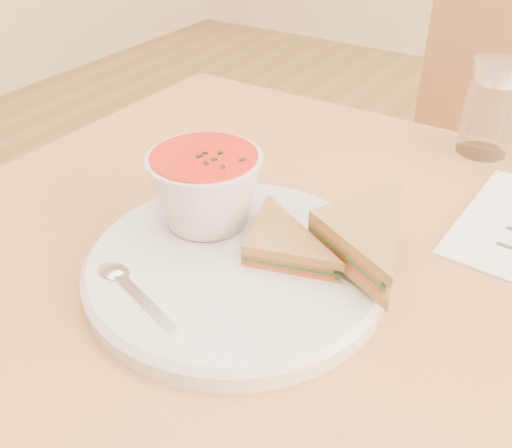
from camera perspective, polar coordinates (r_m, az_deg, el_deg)
The scene contains 6 objects.
plate at distance 0.54m, azimuth -2.04°, elevation -4.37°, with size 0.28×0.28×0.02m, color silver, non-canonical shape.
soup_bowl at distance 0.56m, azimuth -5.02°, elevation 3.19°, with size 0.11×0.11×0.08m, color silver, non-canonical shape.
sandwich_half_a at distance 0.51m, azimuth -1.49°, elevation -3.49°, with size 0.09×0.09×0.03m, color #B57F40, non-canonical shape.
sandwich_half_b at distance 0.53m, azimuth 5.22°, elevation -0.22°, with size 0.11×0.11×0.04m, color #B57F40, non-canonical shape.
spoon at distance 0.49m, azimuth -11.28°, elevation -7.56°, with size 0.17×0.03×0.01m, color silver, non-canonical shape.
condiment_shaker at distance 0.80m, azimuth 22.43°, elevation 10.64°, with size 0.07×0.07×0.12m, color silver, non-canonical shape.
Camera 1 is at (0.12, -0.43, 1.09)m, focal length 40.00 mm.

